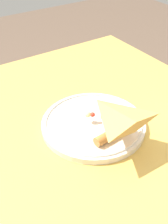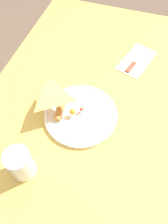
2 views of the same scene
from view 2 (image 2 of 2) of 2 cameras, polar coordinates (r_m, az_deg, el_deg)
The scene contains 6 objects.
ground_plane at distance 1.51m, azimuth 2.62°, elevation -10.79°, with size 6.00×6.00×0.00m, color brown.
dining_table at distance 0.97m, azimuth 4.00°, elevation 2.90°, with size 1.14×0.85×0.71m.
plate_pizza at distance 0.80m, azimuth -1.13°, elevation -0.44°, with size 0.27×0.27×0.05m.
milk_glass at distance 0.70m, azimuth -16.13°, elevation -13.02°, with size 0.08×0.08×0.12m.
napkin_folded at distance 1.02m, azimuth 13.59°, elevation 12.96°, with size 0.22×0.16×0.00m.
butter_knife at distance 1.01m, azimuth 13.41°, elevation 12.89°, with size 0.18×0.07×0.01m.
Camera 2 is at (-0.56, -0.11, 1.40)m, focal length 35.00 mm.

